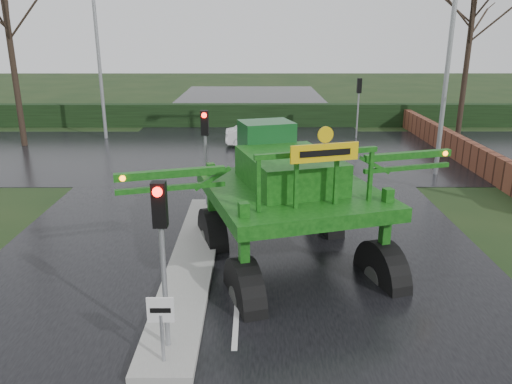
{
  "coord_description": "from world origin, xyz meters",
  "views": [
    {
      "loc": [
        0.41,
        -9.46,
        6.05
      ],
      "look_at": [
        0.44,
        3.17,
        2.0
      ],
      "focal_mm": 35.0,
      "sensor_mm": 36.0,
      "label": 1
    }
  ],
  "objects_px": {
    "traffic_signal_mid": "(205,138)",
    "traffic_signal_far": "(359,95)",
    "crop_sprayer": "(241,200)",
    "white_sedan": "(260,146)",
    "traffic_signal_near": "(161,231)",
    "street_light_left_far": "(102,34)",
    "keep_left_sign": "(161,319)",
    "street_light_right": "(444,34)"
  },
  "relations": [
    {
      "from": "traffic_signal_mid",
      "to": "traffic_signal_far",
      "type": "distance_m",
      "value": 14.75
    },
    {
      "from": "crop_sprayer",
      "to": "white_sedan",
      "type": "height_order",
      "value": "crop_sprayer"
    },
    {
      "from": "traffic_signal_near",
      "to": "street_light_left_far",
      "type": "bearing_deg",
      "value": 108.17
    },
    {
      "from": "traffic_signal_mid",
      "to": "white_sedan",
      "type": "xyz_separation_m",
      "value": [
        1.99,
        10.3,
        -2.59
      ]
    },
    {
      "from": "keep_left_sign",
      "to": "crop_sprayer",
      "type": "height_order",
      "value": "crop_sprayer"
    },
    {
      "from": "street_light_right",
      "to": "white_sedan",
      "type": "relative_size",
      "value": 2.64
    },
    {
      "from": "crop_sprayer",
      "to": "traffic_signal_near",
      "type": "bearing_deg",
      "value": -137.96
    },
    {
      "from": "traffic_signal_far",
      "to": "keep_left_sign",
      "type": "bearing_deg",
      "value": 70.07
    },
    {
      "from": "traffic_signal_mid",
      "to": "white_sedan",
      "type": "distance_m",
      "value": 10.81
    },
    {
      "from": "street_light_right",
      "to": "white_sedan",
      "type": "xyz_separation_m",
      "value": [
        -7.5,
        5.79,
        -5.99
      ]
    },
    {
      "from": "street_light_left_far",
      "to": "traffic_signal_mid",
      "type": "bearing_deg",
      "value": -61.14
    },
    {
      "from": "traffic_signal_mid",
      "to": "crop_sprayer",
      "type": "distance_m",
      "value": 6.38
    },
    {
      "from": "keep_left_sign",
      "to": "crop_sprayer",
      "type": "relative_size",
      "value": 0.15
    },
    {
      "from": "keep_left_sign",
      "to": "traffic_signal_near",
      "type": "xyz_separation_m",
      "value": [
        0.0,
        0.49,
        1.53
      ]
    },
    {
      "from": "keep_left_sign",
      "to": "street_light_right",
      "type": "height_order",
      "value": "street_light_right"
    },
    {
      "from": "street_light_left_far",
      "to": "white_sedan",
      "type": "distance_m",
      "value": 10.94
    },
    {
      "from": "keep_left_sign",
      "to": "street_light_left_far",
      "type": "height_order",
      "value": "street_light_left_far"
    },
    {
      "from": "traffic_signal_far",
      "to": "traffic_signal_mid",
      "type": "bearing_deg",
      "value": 58.07
    },
    {
      "from": "traffic_signal_mid",
      "to": "street_light_right",
      "type": "xyz_separation_m",
      "value": [
        9.49,
        4.51,
        3.4
      ]
    },
    {
      "from": "street_light_right",
      "to": "traffic_signal_near",
      "type": "bearing_deg",
      "value": -126.13
    },
    {
      "from": "white_sedan",
      "to": "traffic_signal_mid",
      "type": "bearing_deg",
      "value": 166.6
    },
    {
      "from": "street_light_right",
      "to": "street_light_left_far",
      "type": "height_order",
      "value": "same"
    },
    {
      "from": "keep_left_sign",
      "to": "white_sedan",
      "type": "bearing_deg",
      "value": 84.1
    },
    {
      "from": "keep_left_sign",
      "to": "traffic_signal_mid",
      "type": "relative_size",
      "value": 0.38
    },
    {
      "from": "crop_sprayer",
      "to": "keep_left_sign",
      "type": "bearing_deg",
      "value": -133.21
    },
    {
      "from": "street_light_left_far",
      "to": "crop_sprayer",
      "type": "bearing_deg",
      "value": -66.12
    },
    {
      "from": "traffic_signal_near",
      "to": "street_light_right",
      "type": "xyz_separation_m",
      "value": [
        9.49,
        13.01,
        3.4
      ]
    },
    {
      "from": "traffic_signal_mid",
      "to": "traffic_signal_far",
      "type": "xyz_separation_m",
      "value": [
        7.8,
        12.52,
        0.0
      ]
    },
    {
      "from": "street_light_left_far",
      "to": "keep_left_sign",
      "type": "bearing_deg",
      "value": -72.22
    },
    {
      "from": "keep_left_sign",
      "to": "street_light_left_far",
      "type": "xyz_separation_m",
      "value": [
        -6.89,
        21.5,
        4.93
      ]
    },
    {
      "from": "traffic_signal_mid",
      "to": "street_light_right",
      "type": "height_order",
      "value": "street_light_right"
    },
    {
      "from": "crop_sprayer",
      "to": "street_light_left_far",
      "type": "bearing_deg",
      "value": 97.4
    },
    {
      "from": "traffic_signal_near",
      "to": "traffic_signal_mid",
      "type": "xyz_separation_m",
      "value": [
        0.0,
        8.5,
        0.0
      ]
    },
    {
      "from": "crop_sprayer",
      "to": "white_sedan",
      "type": "distance_m",
      "value": 16.71
    },
    {
      "from": "traffic_signal_mid",
      "to": "street_light_right",
      "type": "bearing_deg",
      "value": 25.4
    },
    {
      "from": "traffic_signal_far",
      "to": "crop_sprayer",
      "type": "distance_m",
      "value": 19.8
    },
    {
      "from": "street_light_right",
      "to": "white_sedan",
      "type": "bearing_deg",
      "value": 142.34
    },
    {
      "from": "white_sedan",
      "to": "street_light_left_far",
      "type": "bearing_deg",
      "value": 73.59
    },
    {
      "from": "traffic_signal_mid",
      "to": "white_sedan",
      "type": "relative_size",
      "value": 0.93
    },
    {
      "from": "keep_left_sign",
      "to": "traffic_signal_far",
      "type": "xyz_separation_m",
      "value": [
        7.8,
        21.51,
        1.53
      ]
    },
    {
      "from": "traffic_signal_far",
      "to": "street_light_right",
      "type": "relative_size",
      "value": 0.35
    },
    {
      "from": "traffic_signal_far",
      "to": "street_light_right",
      "type": "distance_m",
      "value": 8.86
    }
  ]
}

